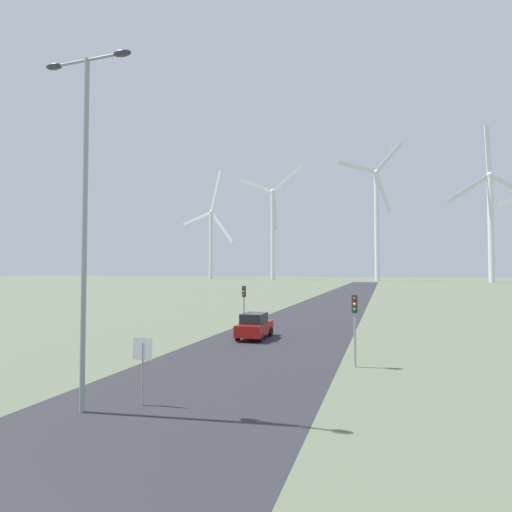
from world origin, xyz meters
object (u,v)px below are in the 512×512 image
object	(u,v)px
traffic_light_post_near_right	(355,314)
wind_turbine_left	(273,225)
wind_turbine_far_left	(211,235)
wind_turbine_center	(377,214)
stop_sign_near	(143,358)
wind_turbine_right	(490,215)
streetlamp	(85,193)
traffic_light_post_near_left	(244,298)
car_approaching	(254,326)

from	to	relation	value
traffic_light_post_near_right	wind_turbine_left	size ratio (longest dim) A/B	0.06
wind_turbine_far_left	wind_turbine_center	distance (m)	94.03
stop_sign_near	wind_turbine_right	distance (m)	175.68
wind_turbine_right	wind_turbine_left	bearing A→B (deg)	170.56
streetlamp	wind_turbine_left	bearing A→B (deg)	103.36
traffic_light_post_near_left	wind_turbine_left	size ratio (longest dim) A/B	0.06
streetlamp	stop_sign_near	size ratio (longest dim) A/B	5.12
stop_sign_near	wind_turbine_center	distance (m)	182.21
car_approaching	wind_turbine_center	xyz separation A→B (m)	(6.00, 165.10, 29.88)
streetlamp	wind_turbine_left	xyz separation A→B (m)	(-43.63, 183.70, 20.35)
car_approaching	wind_turbine_far_left	xyz separation A→B (m)	(-86.04, 183.47, 24.19)
wind_turbine_left	stop_sign_near	bearing A→B (deg)	-76.08
traffic_light_post_near_right	wind_turbine_right	world-z (taller)	wind_turbine_right
streetlamp	car_approaching	distance (m)	17.32
stop_sign_near	car_approaching	size ratio (longest dim) A/B	0.59
wind_turbine_left	wind_turbine_center	size ratio (longest dim) A/B	0.88
traffic_light_post_near_left	wind_turbine_far_left	distance (m)	199.58
stop_sign_near	wind_turbine_left	size ratio (longest dim) A/B	0.04
wind_turbine_right	car_approaching	bearing A→B (deg)	-108.10
wind_turbine_right	streetlamp	bearing A→B (deg)	-106.82
wind_turbine_left	wind_turbine_right	world-z (taller)	wind_turbine_right
car_approaching	wind_turbine_far_left	size ratio (longest dim) A/B	0.07
stop_sign_near	wind_turbine_center	size ratio (longest dim) A/B	0.04
traffic_light_post_near_right	traffic_light_post_near_left	bearing A→B (deg)	133.22
wind_turbine_center	wind_turbine_right	distance (m)	45.76
stop_sign_near	traffic_light_post_near_left	size ratio (longest dim) A/B	0.68
stop_sign_near	wind_turbine_left	xyz separation A→B (m)	(-45.22, 182.46, 26.28)
streetlamp	wind_turbine_right	size ratio (longest dim) A/B	0.20
wind_turbine_center	wind_turbine_far_left	bearing A→B (deg)	168.71
traffic_light_post_near_right	wind_turbine_far_left	distance (m)	212.87
traffic_light_post_near_left	wind_turbine_right	distance (m)	158.96
streetlamp	stop_sign_near	xyz separation A→B (m)	(1.59, 1.24, -5.93)
traffic_light_post_near_right	wind_turbine_far_left	bearing A→B (deg)	116.21
streetlamp	wind_turbine_far_left	world-z (taller)	wind_turbine_far_left
traffic_light_post_near_left	wind_turbine_left	bearing A→B (deg)	104.56
wind_turbine_far_left	traffic_light_post_near_left	bearing A→B (deg)	-64.97
traffic_light_post_near_left	wind_turbine_right	size ratio (longest dim) A/B	0.06
streetlamp	wind_turbine_center	world-z (taller)	wind_turbine_center
traffic_light_post_near_right	wind_turbine_left	world-z (taller)	wind_turbine_left
traffic_light_post_near_right	car_approaching	bearing A→B (deg)	139.15
car_approaching	wind_turbine_center	size ratio (longest dim) A/B	0.06
wind_turbine_left	wind_turbine_center	bearing A→B (deg)	-3.02
traffic_light_post_near_right	wind_turbine_right	xyz separation A→B (m)	(42.23, 158.52, 24.24)
stop_sign_near	car_approaching	xyz separation A→B (m)	(-0.48, 14.68, -0.79)
stop_sign_near	wind_turbine_right	size ratio (longest dim) A/B	0.04
stop_sign_near	wind_turbine_right	world-z (taller)	wind_turbine_right
streetlamp	traffic_light_post_near_right	xyz separation A→B (m)	(8.56, 9.48, -4.96)
car_approaching	wind_turbine_right	world-z (taller)	wind_turbine_right
traffic_light_post_near_left	stop_sign_near	bearing A→B (deg)	-81.89
traffic_light_post_near_left	car_approaching	distance (m)	4.68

